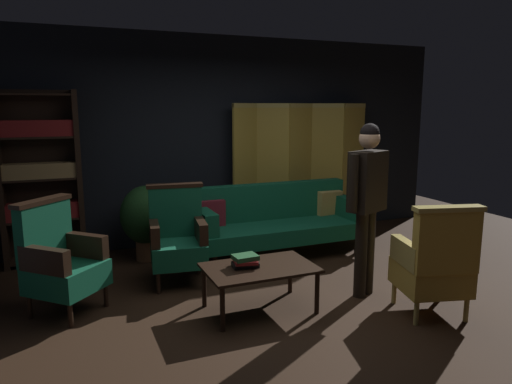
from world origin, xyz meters
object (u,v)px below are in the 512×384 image
at_px(coffee_table, 260,271).
at_px(armchair_wing_right, 177,237).
at_px(velvet_couch, 276,219).
at_px(potted_plant, 146,217).
at_px(bookshelf, 41,175).
at_px(book_black_cloth, 245,265).
at_px(book_red_leather, 245,261).
at_px(folding_screen, 300,168).
at_px(armchair_wing_left, 60,260).
at_px(standing_figure, 367,194).
at_px(armchair_gilt_accent, 435,263).
at_px(book_green_cloth, 245,257).

xyz_separation_m(coffee_table, armchair_wing_right, (-0.52, 1.01, 0.12)).
bearing_deg(velvet_couch, potted_plant, 165.37).
height_order(bookshelf, book_black_cloth, bookshelf).
relative_size(velvet_couch, book_red_leather, 10.30).
xyz_separation_m(folding_screen, armchair_wing_left, (-3.26, -1.55, -0.50)).
bearing_deg(standing_figure, bookshelf, 142.15).
distance_m(armchair_gilt_accent, armchair_wing_right, 2.57).
xyz_separation_m(armchair_wing_right, potted_plant, (-0.18, 0.88, 0.04)).
xyz_separation_m(armchair_wing_right, standing_figure, (1.62, -1.07, 0.54)).
relative_size(velvet_couch, book_green_cloth, 9.80).
distance_m(armchair_gilt_accent, book_red_leather, 1.69).
height_order(velvet_couch, standing_figure, standing_figure).
relative_size(coffee_table, armchair_wing_left, 0.96).
bearing_deg(armchair_wing_right, potted_plant, 101.36).
relative_size(folding_screen, standing_figure, 1.24).
height_order(bookshelf, book_red_leather, bookshelf).
bearing_deg(potted_plant, velvet_couch, -14.63).
xyz_separation_m(bookshelf, coffee_table, (1.84, -2.23, -0.69)).
bearing_deg(armchair_wing_right, bookshelf, 137.36).
bearing_deg(armchair_gilt_accent, book_black_cloth, 153.98).
height_order(armchair_wing_right, book_green_cloth, armchair_wing_right).
xyz_separation_m(potted_plant, book_black_cloth, (0.57, -1.85, -0.09)).
height_order(book_black_cloth, book_red_leather, book_red_leather).
bearing_deg(armchair_gilt_accent, coffee_table, 153.41).
bearing_deg(folding_screen, book_black_cloth, -128.03).
relative_size(folding_screen, armchair_wing_right, 2.03).
bearing_deg(book_red_leather, velvet_couch, 55.69).
height_order(folding_screen, armchair_gilt_accent, folding_screen).
distance_m(bookshelf, book_black_cloth, 2.85).
xyz_separation_m(folding_screen, armchair_wing_right, (-2.10, -1.21, -0.50)).
height_order(velvet_couch, book_black_cloth, velvet_couch).
distance_m(coffee_table, book_green_cloth, 0.19).
xyz_separation_m(velvet_couch, book_black_cloth, (-0.98, -1.44, -0.01)).
relative_size(armchair_wing_left, book_black_cloth, 4.44).
bearing_deg(coffee_table, armchair_wing_right, 117.26).
xyz_separation_m(bookshelf, armchair_gilt_accent, (3.23, -2.92, -0.57)).
bearing_deg(book_black_cloth, coffee_table, -19.25).
xyz_separation_m(coffee_table, standing_figure, (1.10, -0.06, 0.65)).
bearing_deg(book_black_cloth, armchair_gilt_accent, -26.02).
height_order(armchair_wing_right, book_red_leather, armchair_wing_right).
distance_m(folding_screen, book_black_cloth, 2.82).
distance_m(folding_screen, bookshelf, 3.42).
bearing_deg(bookshelf, armchair_wing_left, -83.95).
xyz_separation_m(armchair_wing_right, book_black_cloth, (0.40, -0.97, -0.05)).
bearing_deg(armchair_wing_left, armchair_gilt_accent, -24.01).
bearing_deg(velvet_couch, standing_figure, -81.09).
height_order(armchair_gilt_accent, book_green_cloth, armchair_gilt_accent).
bearing_deg(coffee_table, book_black_cloth, 160.75).
xyz_separation_m(armchair_gilt_accent, armchair_wing_right, (-1.91, 1.71, 0.00)).
relative_size(potted_plant, book_green_cloth, 4.24).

